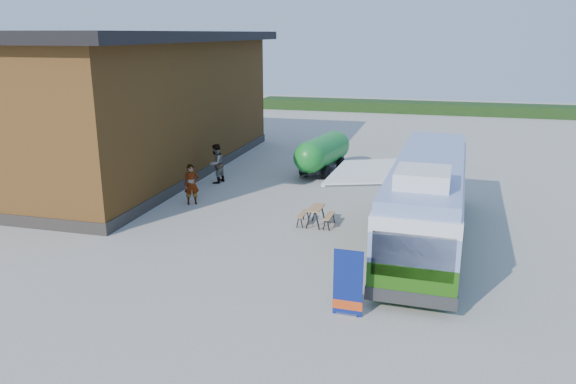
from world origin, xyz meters
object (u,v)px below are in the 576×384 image
(banner, at_px, (348,289))
(slurry_tanker, at_px, (323,152))
(person_b, at_px, (216,164))
(person_a, at_px, (192,184))
(bus, at_px, (427,198))
(picnic_table, at_px, (316,212))

(banner, bearing_deg, slurry_tanker, 106.28)
(banner, distance_m, person_b, 15.01)
(banner, bearing_deg, person_a, 137.05)
(slurry_tanker, bearing_deg, person_b, -134.04)
(person_a, xyz_separation_m, slurry_tanker, (4.48, 7.18, 0.27))
(person_a, height_order, slurry_tanker, slurry_tanker)
(bus, distance_m, picnic_table, 4.50)
(bus, bearing_deg, person_a, 169.92)
(bus, height_order, person_a, bus)
(person_a, height_order, person_b, person_b)
(banner, height_order, picnic_table, banner)
(banner, relative_size, picnic_table, 1.40)
(picnic_table, relative_size, person_b, 0.67)
(person_a, relative_size, slurry_tanker, 0.33)
(banner, height_order, person_a, banner)
(bus, height_order, banner, bus)
(bus, distance_m, person_b, 12.20)
(banner, relative_size, person_a, 1.04)
(picnic_table, bearing_deg, person_a, 168.64)
(banner, distance_m, picnic_table, 7.46)
(banner, xyz_separation_m, picnic_table, (-2.40, 7.05, -0.22))
(bus, xyz_separation_m, person_a, (-10.25, 2.24, -0.81))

